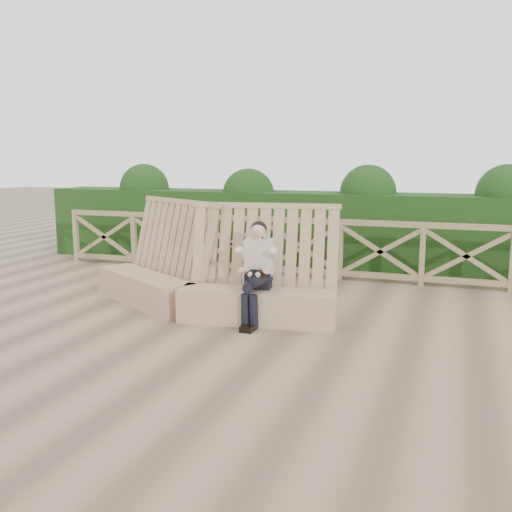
% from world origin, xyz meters
% --- Properties ---
extents(ground, '(60.00, 60.00, 0.00)m').
position_xyz_m(ground, '(0.00, 0.00, 0.00)').
color(ground, brown).
rests_on(ground, ground).
extents(bench, '(4.04, 1.75, 1.58)m').
position_xyz_m(bench, '(-0.71, 0.65, 0.40)').
color(bench, '#937154').
rests_on(bench, ground).
extents(woman, '(0.41, 0.83, 1.36)m').
position_xyz_m(woman, '(0.23, 0.40, 0.73)').
color(woman, black).
rests_on(woman, ground).
extents(guardrail, '(10.10, 0.09, 1.10)m').
position_xyz_m(guardrail, '(0.00, 3.50, 0.55)').
color(guardrail, '#856C4D').
rests_on(guardrail, ground).
extents(hedge, '(12.00, 1.20, 1.50)m').
position_xyz_m(hedge, '(0.00, 4.70, 0.75)').
color(hedge, black).
rests_on(hedge, ground).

